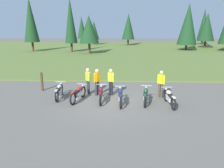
% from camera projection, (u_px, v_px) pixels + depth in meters
% --- Properties ---
extents(ground_plane, '(140.00, 140.00, 0.00)m').
position_uv_depth(ground_plane, '(112.00, 102.00, 12.38)').
color(ground_plane, '#605B54').
extents(grass_moorland, '(80.00, 44.00, 0.10)m').
position_uv_depth(grass_moorland, '(118.00, 51.00, 38.10)').
color(grass_moorland, '#5B7033').
rests_on(grass_moorland, ground).
extents(forest_treeline, '(38.77, 22.95, 8.88)m').
position_uv_depth(forest_treeline, '(156.00, 26.00, 41.10)').
color(forest_treeline, '#47331E').
rests_on(forest_treeline, ground).
extents(motorcycle_silver, '(0.62, 2.10, 0.88)m').
position_uv_depth(motorcycle_silver, '(59.00, 91.00, 12.94)').
color(motorcycle_silver, black).
rests_on(motorcycle_silver, ground).
extents(motorcycle_red, '(0.74, 2.06, 0.88)m').
position_uv_depth(motorcycle_red, '(78.00, 94.00, 12.45)').
color(motorcycle_red, black).
rests_on(motorcycle_red, ground).
extents(motorcycle_maroon, '(0.62, 2.10, 0.88)m').
position_uv_depth(motorcycle_maroon, '(101.00, 94.00, 12.36)').
color(motorcycle_maroon, black).
rests_on(motorcycle_maroon, ground).
extents(motorcycle_navy, '(0.62, 2.10, 0.88)m').
position_uv_depth(motorcycle_navy, '(120.00, 96.00, 11.96)').
color(motorcycle_navy, black).
rests_on(motorcycle_navy, ground).
extents(motorcycle_british_green, '(0.62, 2.09, 0.88)m').
position_uv_depth(motorcycle_british_green, '(146.00, 96.00, 12.09)').
color(motorcycle_british_green, black).
rests_on(motorcycle_british_green, ground).
extents(motorcycle_cream, '(0.62, 2.10, 0.88)m').
position_uv_depth(motorcycle_cream, '(169.00, 97.00, 11.76)').
color(motorcycle_cream, black).
rests_on(motorcycle_cream, ground).
extents(rider_near_row_end, '(0.40, 0.44, 1.67)m').
position_uv_depth(rider_near_row_end, '(161.00, 83.00, 12.88)').
color(rider_near_row_end, '#4C4233').
rests_on(rider_near_row_end, ground).
extents(rider_in_hivis_vest, '(0.40, 0.44, 1.67)m').
position_uv_depth(rider_in_hivis_vest, '(111.00, 80.00, 13.41)').
color(rider_in_hivis_vest, black).
rests_on(rider_in_hivis_vest, ground).
extents(rider_checking_bike, '(0.39, 0.47, 1.67)m').
position_uv_depth(rider_checking_bike, '(97.00, 81.00, 13.35)').
color(rider_checking_bike, '#2D2D38').
rests_on(rider_checking_bike, ground).
extents(rider_with_back_turned, '(0.36, 0.50, 1.67)m').
position_uv_depth(rider_with_back_turned, '(88.00, 79.00, 13.67)').
color(rider_with_back_turned, '#2D2D38').
rests_on(rider_with_back_turned, ground).
extents(trail_marker_post, '(0.12, 0.12, 1.24)m').
position_uv_depth(trail_marker_post, '(42.00, 82.00, 14.42)').
color(trail_marker_post, '#47331E').
rests_on(trail_marker_post, ground).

